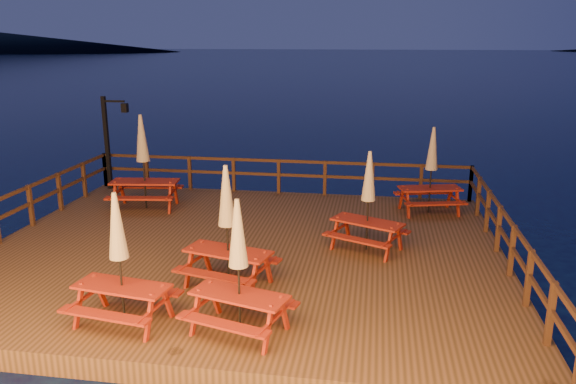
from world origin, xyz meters
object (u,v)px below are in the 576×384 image
object	(u,v)px
picnic_table_0	(368,200)
picnic_table_1	(119,257)
picnic_table_2	(431,169)
lamp_post	(111,134)

from	to	relation	value
picnic_table_0	picnic_table_1	distance (m)	5.82
picnic_table_0	picnic_table_2	size ratio (longest dim) A/B	0.96
picnic_table_2	picnic_table_0	bearing A→B (deg)	-131.82
lamp_post	picnic_table_0	distance (m)	9.30
picnic_table_2	picnic_table_1	bearing A→B (deg)	-142.13
picnic_table_0	lamp_post	bearing A→B (deg)	177.60
lamp_post	picnic_table_0	world-z (taller)	lamp_post
picnic_table_0	picnic_table_1	size ratio (longest dim) A/B	1.00
picnic_table_0	picnic_table_1	world-z (taller)	picnic_table_1
lamp_post	picnic_table_2	distance (m)	10.00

